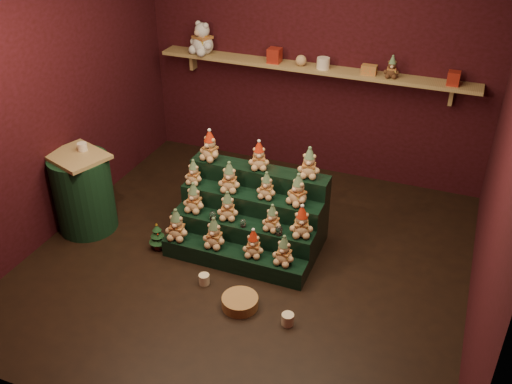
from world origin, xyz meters
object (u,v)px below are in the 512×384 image
at_px(mug_left, 204,279).
at_px(brown_bear, 392,67).
at_px(mug_right, 288,319).
at_px(white_bear, 202,34).
at_px(wicker_basket, 240,302).
at_px(snow_globe_a, 213,216).
at_px(snow_globe_b, 243,223).
at_px(side_table, 84,192).
at_px(mini_christmas_tree, 158,236).
at_px(riser_tier_front, 233,258).
at_px(snow_globe_c, 279,230).

xyz_separation_m(mug_left, brown_bear, (1.11, 2.31, 1.38)).
distance_m(mug_right, white_bear, 3.51).
bearing_deg(brown_bear, wicker_basket, -113.86).
height_order(snow_globe_a, snow_globe_b, snow_globe_a).
bearing_deg(side_table, brown_bear, 55.77).
relative_size(snow_globe_a, mug_right, 0.84).
bearing_deg(mug_right, wicker_basket, 173.63).
bearing_deg(side_table, mug_right, 5.53).
xyz_separation_m(snow_globe_a, side_table, (-1.38, -0.11, 0.01)).
height_order(wicker_basket, brown_bear, brown_bear).
bearing_deg(mini_christmas_tree, snow_globe_a, 18.13).
bearing_deg(mug_right, snow_globe_a, 145.01).
xyz_separation_m(snow_globe_a, snow_globe_b, (0.31, 0.00, -0.01)).
bearing_deg(wicker_basket, mug_right, -6.37).
distance_m(riser_tier_front, brown_bear, 2.58).
height_order(side_table, mug_right, side_table).
bearing_deg(brown_bear, mug_right, -103.71).
bearing_deg(snow_globe_b, snow_globe_a, -180.00).
height_order(mini_christmas_tree, white_bear, white_bear).
xyz_separation_m(side_table, wicker_basket, (1.93, -0.53, -0.37)).
bearing_deg(riser_tier_front, wicker_basket, -60.82).
distance_m(side_table, mug_left, 1.60).
distance_m(snow_globe_b, mug_right, 1.04).
bearing_deg(mini_christmas_tree, snow_globe_c, 8.23).
bearing_deg(riser_tier_front, snow_globe_b, 77.87).
bearing_deg(mug_right, riser_tier_front, 143.31).
bearing_deg(mini_christmas_tree, snow_globe_b, 11.63).
bearing_deg(mug_left, snow_globe_b, 69.60).
relative_size(snow_globe_b, mug_left, 0.78).
distance_m(mug_right, wicker_basket, 0.45).
distance_m(snow_globe_c, mug_right, 0.85).
xyz_separation_m(riser_tier_front, snow_globe_c, (0.39, 0.16, 0.32)).
xyz_separation_m(snow_globe_a, brown_bear, (1.24, 1.82, 1.03)).
relative_size(riser_tier_front, brown_bear, 6.18).
distance_m(white_bear, brown_bear, 2.18).
height_order(snow_globe_c, mini_christmas_tree, snow_globe_c).
xyz_separation_m(snow_globe_a, wicker_basket, (0.55, -0.65, -0.36)).
xyz_separation_m(mug_left, wicker_basket, (0.42, -0.16, 0.00)).
distance_m(snow_globe_c, wicker_basket, 0.75).
height_order(snow_globe_a, snow_globe_c, snow_globe_c).
height_order(snow_globe_c, mug_left, snow_globe_c).
xyz_separation_m(side_table, white_bear, (0.44, 1.93, 1.14)).
distance_m(snow_globe_b, side_table, 1.69).
distance_m(side_table, wicker_basket, 2.03).
distance_m(snow_globe_c, white_bear, 2.68).
xyz_separation_m(snow_globe_c, white_bear, (-1.60, 1.82, 1.15)).
xyz_separation_m(mini_christmas_tree, wicker_basket, (1.07, -0.48, -0.10)).
distance_m(mug_left, brown_bear, 2.91).
xyz_separation_m(mini_christmas_tree, mug_right, (1.52, -0.53, -0.09)).
bearing_deg(brown_bear, riser_tier_front, -124.15).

